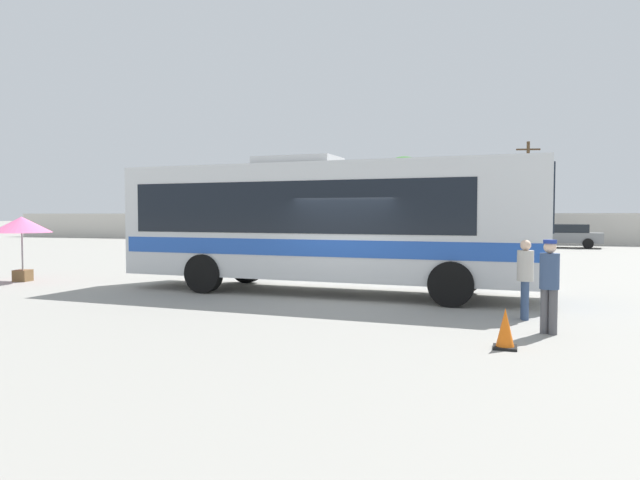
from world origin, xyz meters
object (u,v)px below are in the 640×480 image
object	(u,v)px
roadside_tree_left	(289,190)
parked_car_leftmost_grey	(299,233)
passenger_waiting_on_apron	(549,280)
vendor_umbrella_near_gate_pink	(22,227)
attendant_by_bus_door	(525,275)
traffic_cone_on_apron	(505,329)
parked_car_third_black	(473,234)
coach_bus_silver_blue	(322,220)
parked_car_second_black	(380,233)
parked_car_rightmost_grey	(564,235)
roadside_tree_midleft	(404,178)
utility_pole_near	(528,189)

from	to	relation	value
roadside_tree_left	parked_car_leftmost_grey	bearing A→B (deg)	-64.77
passenger_waiting_on_apron	vendor_umbrella_near_gate_pink	world-z (taller)	vendor_umbrella_near_gate_pink
parked_car_leftmost_grey	attendant_by_bus_door	bearing A→B (deg)	-61.48
attendant_by_bus_door	traffic_cone_on_apron	distance (m)	2.82
vendor_umbrella_near_gate_pink	parked_car_third_black	distance (m)	28.40
coach_bus_silver_blue	vendor_umbrella_near_gate_pink	bearing A→B (deg)	-177.17
vendor_umbrella_near_gate_pink	parked_car_second_black	size ratio (longest dim) A/B	0.47
parked_car_rightmost_grey	traffic_cone_on_apron	size ratio (longest dim) A/B	7.40
parked_car_leftmost_grey	roadside_tree_midleft	size ratio (longest dim) A/B	0.63
parked_car_leftmost_grey	parked_car_rightmost_grey	xyz separation A→B (m)	(17.96, -0.18, 0.03)
attendant_by_bus_door	parked_car_leftmost_grey	size ratio (longest dim) A/B	0.36
parked_car_rightmost_grey	parked_car_second_black	bearing A→B (deg)	-179.60
coach_bus_silver_blue	attendant_by_bus_door	world-z (taller)	coach_bus_silver_blue
parked_car_third_black	roadside_tree_left	bearing A→B (deg)	150.69
parked_car_third_black	parked_car_rightmost_grey	xyz separation A→B (m)	(5.64, -0.50, 0.00)
vendor_umbrella_near_gate_pink	utility_pole_near	size ratio (longest dim) A/B	0.26
roadside_tree_left	attendant_by_bus_door	bearing A→B (deg)	-62.33
vendor_umbrella_near_gate_pink	parked_car_rightmost_grey	bearing A→B (deg)	54.46
attendant_by_bus_door	passenger_waiting_on_apron	world-z (taller)	passenger_waiting_on_apron
attendant_by_bus_door	parked_car_rightmost_grey	size ratio (longest dim) A/B	0.34
roadside_tree_midleft	traffic_cone_on_apron	xyz separation A→B (m)	(8.31, -38.90, -4.84)
utility_pole_near	roadside_tree_midleft	size ratio (longest dim) A/B	1.10
utility_pole_near	roadside_tree_midleft	distance (m)	9.98
parked_car_second_black	roadside_tree_midleft	bearing A→B (deg)	89.59
parked_car_leftmost_grey	traffic_cone_on_apron	world-z (taller)	parked_car_leftmost_grey
parked_car_second_black	parked_car_rightmost_grey	bearing A→B (deg)	0.40
passenger_waiting_on_apron	traffic_cone_on_apron	xyz separation A→B (m)	(-0.72, -1.40, -0.64)
parked_car_rightmost_grey	traffic_cone_on_apron	world-z (taller)	parked_car_rightmost_grey
coach_bus_silver_blue	passenger_waiting_on_apron	world-z (taller)	coach_bus_silver_blue
parked_car_leftmost_grey	parked_car_second_black	distance (m)	6.11
utility_pole_near	roadside_tree_left	world-z (taller)	utility_pole_near
coach_bus_silver_blue	parked_car_third_black	distance (m)	25.26
passenger_waiting_on_apron	parked_car_second_black	world-z (taller)	passenger_waiting_on_apron
parked_car_rightmost_grey	roadside_tree_left	distance (m)	24.97
roadside_tree_midleft	parked_car_leftmost_grey	bearing A→B (deg)	-124.85
vendor_umbrella_near_gate_pink	utility_pole_near	distance (m)	36.38
parked_car_second_black	roadside_tree_left	size ratio (longest dim) A/B	0.64
parked_car_rightmost_grey	vendor_umbrella_near_gate_pink	bearing A→B (deg)	-125.54
coach_bus_silver_blue	parked_car_leftmost_grey	distance (m)	26.68
coach_bus_silver_blue	attendant_by_bus_door	bearing A→B (deg)	-26.50
parked_car_second_black	parked_car_rightmost_grey	xyz separation A→B (m)	(11.85, 0.08, 0.01)
coach_bus_silver_blue	passenger_waiting_on_apron	bearing A→B (deg)	-35.45
coach_bus_silver_blue	roadside_tree_left	bearing A→B (deg)	112.61
parked_car_leftmost_grey	parked_car_third_black	bearing A→B (deg)	1.47
parked_car_leftmost_grey	vendor_umbrella_near_gate_pink	bearing A→B (deg)	-89.91
parked_car_leftmost_grey	utility_pole_near	xyz separation A→B (m)	(15.97, 7.35, 3.26)
vendor_umbrella_near_gate_pink	parked_car_third_black	xyz separation A→B (m)	(12.28, 25.59, -0.93)
traffic_cone_on_apron	roadside_tree_midleft	bearing A→B (deg)	102.05
parked_car_third_black	parked_car_rightmost_grey	size ratio (longest dim) A/B	0.88
coach_bus_silver_blue	traffic_cone_on_apron	bearing A→B (deg)	-48.22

